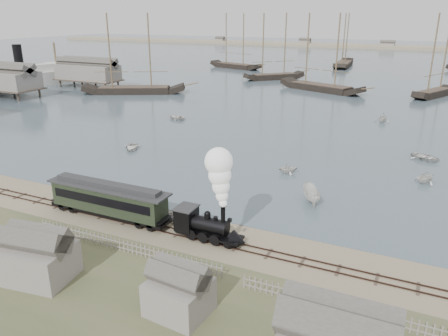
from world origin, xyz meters
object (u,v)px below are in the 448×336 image
at_px(beached_dinghy, 177,218).
at_px(steamship, 20,66).
at_px(locomotive, 216,202).
at_px(passenger_coach, 108,199).

distance_m(beached_dinghy, steamship, 100.07).
bearing_deg(locomotive, beached_dinghy, 158.24).
relative_size(beached_dinghy, steamship, 0.07).
xyz_separation_m(locomotive, passenger_coach, (-12.10, 0.00, -1.87)).
xyz_separation_m(beached_dinghy, steamship, (-83.58, 54.76, 5.50)).
bearing_deg(steamship, beached_dinghy, -107.82).
bearing_deg(passenger_coach, locomotive, 0.00).
relative_size(passenger_coach, beached_dinghy, 3.92).
relative_size(locomotive, beached_dinghy, 2.46).
relative_size(passenger_coach, steamship, 0.26).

